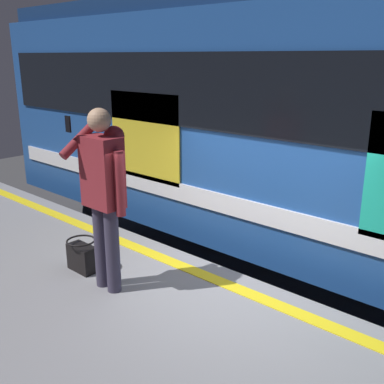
% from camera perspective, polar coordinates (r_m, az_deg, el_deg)
% --- Properties ---
extents(ground_plane, '(24.13, 24.13, 0.00)m').
position_cam_1_polar(ground_plane, '(5.58, 5.28, -19.87)').
color(ground_plane, '#3D3D3F').
extents(safety_line, '(13.86, 0.16, 0.01)m').
position_cam_1_polar(safety_line, '(4.80, 3.45, -11.18)').
color(safety_line, yellow).
rests_on(safety_line, platform).
extents(track_rail_near, '(18.38, 0.08, 0.16)m').
position_cam_1_polar(track_rail_near, '(6.48, 12.52, -13.69)').
color(track_rail_near, slate).
rests_on(track_rail_near, ground).
extents(track_rail_far, '(18.38, 0.08, 0.16)m').
position_cam_1_polar(track_rail_far, '(7.64, 17.94, -9.22)').
color(track_rail_far, slate).
rests_on(track_rail_far, ground).
extents(train_carriage, '(10.63, 3.11, 3.96)m').
position_cam_1_polar(train_carriage, '(6.34, 16.38, 8.81)').
color(train_carriage, '#1E478C').
rests_on(train_carriage, ground).
extents(passenger, '(0.57, 0.55, 1.81)m').
position_cam_1_polar(passenger, '(4.36, -11.07, 0.70)').
color(passenger, '#383347').
rests_on(passenger, platform).
extents(handbag, '(0.35, 0.31, 0.36)m').
position_cam_1_polar(handbag, '(5.09, -13.73, -7.90)').
color(handbag, black).
rests_on(handbag, platform).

